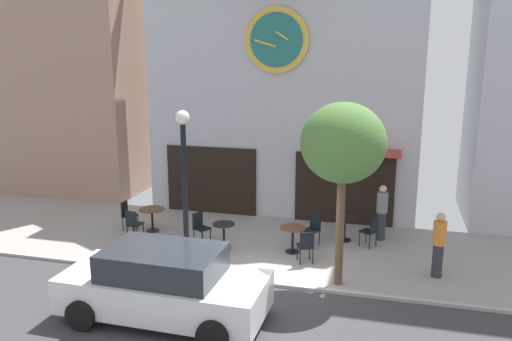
# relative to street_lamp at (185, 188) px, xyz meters

# --- Properties ---
(ground_plane) EXTENTS (27.32, 11.80, 0.13)m
(ground_plane) POSITION_rel_street_lamp_xyz_m (2.38, -1.51, -2.09)
(ground_plane) COLOR gray
(clock_building) EXTENTS (9.04, 4.26, 9.93)m
(clock_building) POSITION_rel_street_lamp_xyz_m (1.43, 5.81, 3.05)
(clock_building) COLOR #B2B2BC
(clock_building) RESTS_ON ground_plane
(neighbor_building_left) EXTENTS (6.03, 3.29, 13.06)m
(neighbor_building_left) POSITION_rel_street_lamp_xyz_m (-7.38, 6.03, 4.47)
(neighbor_building_left) COLOR #9E7A66
(neighbor_building_left) RESTS_ON ground_plane
(street_lamp) EXTENTS (0.36, 0.36, 4.07)m
(street_lamp) POSITION_rel_street_lamp_xyz_m (0.00, 0.00, 0.00)
(street_lamp) COLOR black
(street_lamp) RESTS_ON ground_plane
(street_tree) EXTENTS (1.97, 1.77, 4.41)m
(street_tree) POSITION_rel_street_lamp_xyz_m (4.02, -0.24, 1.37)
(street_tree) COLOR brown
(street_tree) RESTS_ON ground_plane
(cafe_table_near_door) EXTENTS (0.79, 0.79, 0.72)m
(cafe_table_near_door) POSITION_rel_street_lamp_xyz_m (-1.99, 2.06, -1.53)
(cafe_table_near_door) COLOR black
(cafe_table_near_door) RESTS_ON ground_plane
(cafe_table_rightmost) EXTENTS (0.64, 0.64, 0.75)m
(cafe_table_rightmost) POSITION_rel_street_lamp_xyz_m (0.64, 1.21, -1.56)
(cafe_table_rightmost) COLOR black
(cafe_table_rightmost) RESTS_ON ground_plane
(cafe_table_center_left) EXTENTS (0.73, 0.73, 0.73)m
(cafe_table_center_left) POSITION_rel_street_lamp_xyz_m (2.57, 1.45, -1.54)
(cafe_table_center_left) COLOR black
(cafe_table_center_left) RESTS_ON ground_plane
(cafe_table_center_right) EXTENTS (0.61, 0.61, 0.76)m
(cafe_table_center_right) POSITION_rel_street_lamp_xyz_m (3.88, 2.74, -1.57)
(cafe_table_center_right) COLOR black
(cafe_table_center_right) RESTS_ON ground_plane
(cafe_chair_near_tree) EXTENTS (0.55, 0.55, 0.90)m
(cafe_chair_near_tree) POSITION_rel_street_lamp_xyz_m (4.65, 2.41, -1.54)
(cafe_chair_near_tree) COLOR black
(cafe_chair_near_tree) RESTS_ON ground_plane
(cafe_chair_by_entrance) EXTENTS (0.55, 0.55, 0.90)m
(cafe_chair_by_entrance) POSITION_rel_street_lamp_xyz_m (3.03, 2.19, -1.54)
(cafe_chair_by_entrance) COLOR black
(cafe_chair_by_entrance) RESTS_ON ground_plane
(cafe_chair_left_end) EXTENTS (0.53, 0.53, 0.90)m
(cafe_chair_left_end) POSITION_rel_street_lamp_xyz_m (3.06, 0.78, -1.54)
(cafe_chair_left_end) COLOR black
(cafe_chair_left_end) RESTS_ON ground_plane
(cafe_chair_outer) EXTENTS (0.46, 0.46, 0.90)m
(cafe_chair_outer) POSITION_rel_street_lamp_xyz_m (-2.21, 1.25, -1.54)
(cafe_chair_outer) COLOR black
(cafe_chair_outer) RESTS_ON ground_plane
(cafe_chair_facing_street) EXTENTS (0.41, 0.41, 0.90)m
(cafe_chair_facing_street) POSITION_rel_street_lamp_xyz_m (-2.79, 2.00, -1.54)
(cafe_chair_facing_street) COLOR black
(cafe_chair_facing_street) RESTS_ON ground_plane
(cafe_chair_curbside) EXTENTS (0.54, 0.54, 0.90)m
(cafe_chair_curbside) POSITION_rel_street_lamp_xyz_m (-0.19, 1.50, -1.54)
(cafe_chair_curbside) COLOR black
(cafe_chair_curbside) RESTS_ON ground_plane
(pedestrian_grey) EXTENTS (0.42, 0.42, 1.67)m
(pedestrian_grey) POSITION_rel_street_lamp_xyz_m (4.92, 3.10, -1.20)
(pedestrian_grey) COLOR #2D2D38
(pedestrian_grey) RESTS_ON ground_plane
(pedestrian_orange) EXTENTS (0.40, 0.40, 1.67)m
(pedestrian_orange) POSITION_rel_street_lamp_xyz_m (6.36, 0.80, -1.20)
(pedestrian_orange) COLOR #2D2D38
(pedestrian_orange) RESTS_ON ground_plane
(parked_car_white) EXTENTS (4.33, 2.09, 1.55)m
(parked_car_white) POSITION_rel_street_lamp_xyz_m (0.65, -2.83, -1.31)
(parked_car_white) COLOR white
(parked_car_white) RESTS_ON ground_plane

